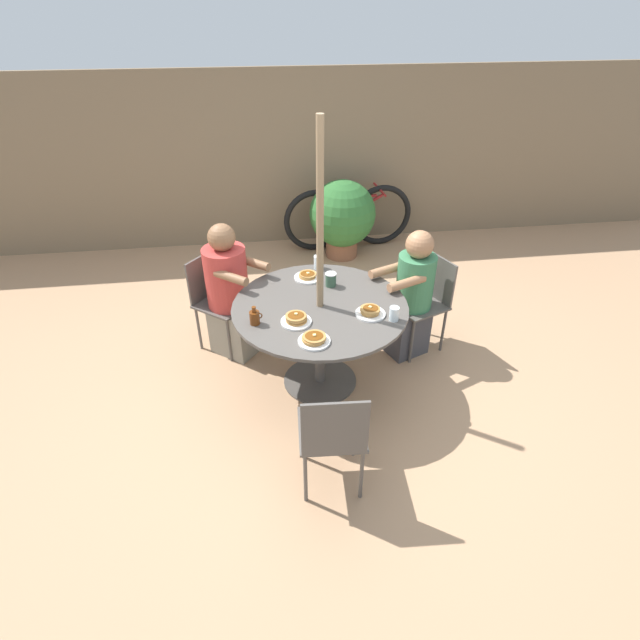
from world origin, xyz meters
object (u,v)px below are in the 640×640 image
Objects in this scene: potted_shrub at (342,216)px; patio_chair_north at (333,433)px; pancake_plate_b at (314,339)px; coffee_cup at (331,279)px; pancake_plate_a at (307,276)px; drinking_glass_a at (318,262)px; patio_chair_south at (216,296)px; pancake_plate_c at (370,312)px; diner_east at (411,298)px; pancake_plate_d at (296,319)px; bicycle at (349,217)px; syrup_bottle at (255,317)px; diner_south at (231,296)px; patio_chair_east at (426,297)px; drinking_glass_b at (394,314)px; patio_table at (320,319)px.

patio_chair_north is at bearing -100.69° from potted_shrub.
pancake_plate_b is 1.98× the size of coffee_cup.
drinking_glass_a is (0.11, 0.16, 0.04)m from pancake_plate_a.
patio_chair_south is 1.43m from pancake_plate_c.
diner_east reaches higher than pancake_plate_c.
patio_chair_north is 0.89m from pancake_plate_d.
diner_east is 2.14m from bicycle.
pancake_plate_d is (-0.10, 0.24, 0.00)m from pancake_plate_b.
drinking_glass_a reaches higher than pancake_plate_a.
syrup_bottle is 2.91m from bicycle.
drinking_glass_a is at bearing 55.62° from pancake_plate_a.
pancake_plate_c reaches higher than pancake_plate_a.
patio_chair_north is 3.57m from bicycle.
patio_chair_north is 0.71× the size of diner_south.
pancake_plate_a is (-1.01, 0.03, 0.26)m from patio_chair_east.
drinking_glass_b is 0.07× the size of bicycle.
diner_south is at bearing 62.29° from patio_chair_east.
diner_east is (0.87, 1.37, 0.04)m from patio_chair_north.
bicycle is (0.73, 3.50, -0.10)m from patio_chair_north.
potted_shrub reaches higher than pancake_plate_b.
patio_chair_east reaches higher than bicycle.
patio_chair_south is at bearing 111.57° from syrup_bottle.
diner_south is 1.27m from pancake_plate_c.
patio_chair_south is 2.09m from potted_shrub.
potted_shrub reaches higher than drinking_glass_a.
pancake_plate_d is 0.69m from drinking_glass_b.
patio_chair_north is 0.92× the size of potted_shrub.
bicycle is (0.55, 2.18, -0.40)m from coffee_cup.
syrup_bottle is (-0.82, -0.01, 0.03)m from pancake_plate_c.
syrup_bottle is at bearing -113.23° from potted_shrub.
diner_east is 0.72m from drinking_glass_b.
potted_shrub is at bearing 77.50° from coffee_cup.
patio_chair_south is 8.08× the size of drinking_glass_b.
diner_south is (-1.64, 0.16, 0.05)m from patio_chair_east.
coffee_cup is at bearing 72.17° from diner_east.
patio_chair_north and patio_chair_south have the same top height.
diner_south is at bearing 145.34° from drinking_glass_b.
patio_table is 6.04× the size of pancake_plate_d.
drinking_glass_a reaches higher than patio_table.
patio_table is 1.04m from patio_chair_north.
pancake_plate_a is 2.09× the size of drinking_glass_b.
diner_south is at bearing 90.00° from patio_chair_south.
bicycle is (0.77, 2.91, -0.37)m from pancake_plate_b.
pancake_plate_b is at bearing -108.96° from bicycle.
drinking_glass_a is at bearing 83.71° from patio_table.
syrup_bottle reaches higher than pancake_plate_c.
pancake_plate_c is at bearing 110.00° from patio_chair_east.
patio_chair_south is 0.71× the size of diner_south.
pancake_plate_c is (1.02, -0.72, 0.22)m from diner_south.
patio_chair_east is 1.58m from syrup_bottle.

